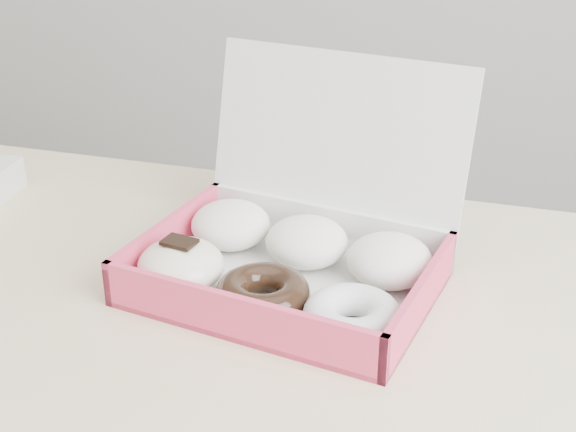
# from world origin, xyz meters

# --- Properties ---
(table) EXTENTS (1.20, 0.80, 0.75)m
(table) POSITION_xyz_m (0.00, 0.00, 0.67)
(table) COLOR #D4BB8B
(table) RESTS_ON ground
(donut_box) EXTENTS (0.36, 0.33, 0.23)m
(donut_box) POSITION_xyz_m (0.21, 0.13, 0.79)
(donut_box) COLOR silver
(donut_box) RESTS_ON table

